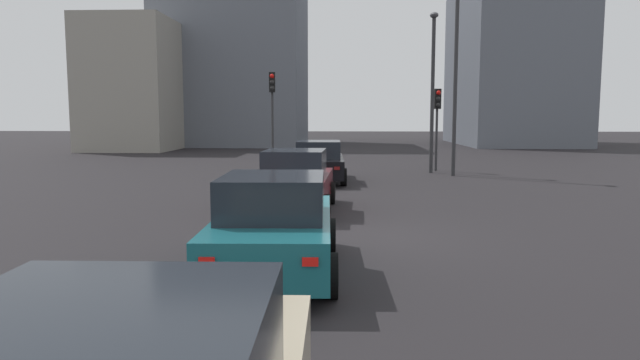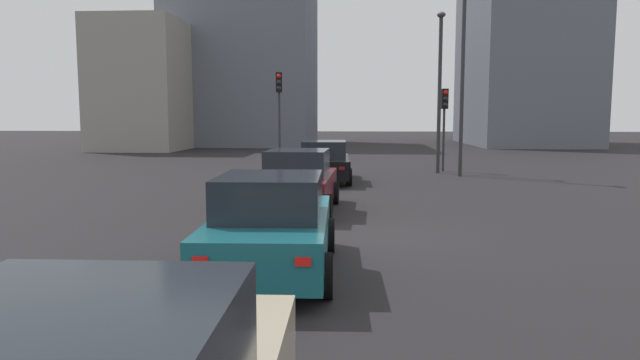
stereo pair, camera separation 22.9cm
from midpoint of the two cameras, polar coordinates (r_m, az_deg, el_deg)
name	(u,v)px [view 2 (the right image)]	position (r m, az deg, el deg)	size (l,w,h in m)	color
ground_plane	(370,241)	(12.03, 5.53, -6.12)	(160.00, 160.00, 0.20)	black
car_black_right_lead	(324,162)	(21.81, 0.74, 1.83)	(4.77, 2.16, 1.56)	black
car_maroon_right_second	(299,182)	(14.96, -1.72, -0.21)	(4.23, 2.04, 1.63)	#510F16
car_teal_right_third	(271,226)	(9.13, -4.16, -4.61)	(4.34, 2.09, 1.59)	#19606B
traffic_light_near_left	(445,112)	(26.36, 12.60, 6.67)	(0.32, 0.30, 3.71)	#2D2D30
traffic_light_near_right	(279,101)	(26.23, -3.87, 7.94)	(0.32, 0.30, 4.47)	#2D2D30
street_lamp_kerbside	(440,79)	(25.53, 12.15, 9.88)	(0.56, 0.36, 6.92)	#2D2D30
street_lamp_far	(463,62)	(24.45, 14.37, 11.41)	(0.56, 0.36, 8.08)	#2D2D30
building_facade_left	(522,64)	(53.47, 19.65, 10.85)	(15.31, 8.94, 13.89)	slate
building_facade_center	(247,55)	(51.68, -7.22, 12.31)	(13.63, 11.57, 15.65)	slate
building_facade_right	(162,88)	(48.20, -15.40, 8.85)	(15.63, 6.11, 9.42)	gray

